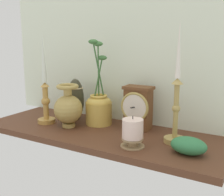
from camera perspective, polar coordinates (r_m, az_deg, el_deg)
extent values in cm
cube|color=#54301E|center=(116.39, -2.41, -7.05)|extent=(100.00, 36.00, 2.40)
cube|color=silver|center=(126.12, 2.03, 10.04)|extent=(120.00, 2.00, 65.00)
cube|color=brown|center=(116.36, 5.25, -2.25)|extent=(10.36, 6.25, 16.48)
cube|color=brown|center=(114.53, 5.33, 2.05)|extent=(11.61, 7.00, 1.20)
torus|color=tan|center=(112.87, 4.51, -1.81)|extent=(12.04, 1.09, 12.04)
cylinder|color=#EFE3CD|center=(112.78, 4.49, -1.82)|extent=(10.07, 0.40, 10.07)
cube|color=black|center=(112.51, 4.42, -1.86)|extent=(1.86, 3.81, 0.30)
cylinder|color=#BC8C41|center=(129.15, -12.95, -4.45)|extent=(7.65, 7.65, 1.80)
cylinder|color=#BC8C41|center=(127.16, -13.12, -0.96)|extent=(2.39, 2.39, 14.29)
sphere|color=#BC8C41|center=(127.01, -13.13, -0.65)|extent=(3.82, 3.82, 3.82)
cone|color=#BC8C41|center=(125.64, -13.29, 2.66)|extent=(3.82, 3.82, 2.00)
cone|color=silver|center=(124.37, -13.55, 7.89)|extent=(2.28, 2.28, 20.99)
cylinder|color=tan|center=(105.25, 12.40, -8.21)|extent=(7.74, 7.74, 1.80)
cylinder|color=tan|center=(102.14, 12.66, -2.61)|extent=(1.80, 1.80, 19.41)
sphere|color=tan|center=(101.90, 12.69, -2.08)|extent=(2.88, 2.88, 2.88)
cone|color=tan|center=(100.04, 12.94, 3.34)|extent=(4.11, 4.11, 2.00)
cone|color=white|center=(99.07, 13.23, 9.45)|extent=(1.93, 1.93, 19.37)
cylinder|color=#AF934B|center=(121.81, -8.65, -5.32)|extent=(5.39, 5.39, 1.60)
sphere|color=#AF934B|center=(119.99, -8.75, -2.22)|extent=(11.97, 11.97, 11.97)
cylinder|color=#AF934B|center=(118.34, -8.87, 1.43)|extent=(3.35, 3.35, 3.61)
torus|color=#AF934B|center=(118.03, -8.90, 2.29)|extent=(9.16, 9.16, 1.65)
cylinder|color=gold|center=(123.33, -2.64, -3.03)|extent=(11.35, 11.35, 9.64)
ellipsoid|color=gold|center=(122.18, -2.66, -0.85)|extent=(10.79, 10.79, 5.39)
torus|color=gold|center=(121.61, -2.68, 0.39)|extent=(7.37, 7.37, 1.12)
cylinder|color=#3E6E37|center=(119.90, -2.73, 5.54)|extent=(2.15, 3.27, 21.87)
ellipsoid|color=#3E6E37|center=(117.63, -2.82, 10.78)|extent=(4.40, 2.80, 2.00)
cylinder|color=#3E6E37|center=(119.85, -2.73, 5.74)|extent=(2.51, 5.06, 22.44)
ellipsoid|color=#3E6E37|center=(117.83, -3.79, 11.18)|extent=(4.40, 2.80, 2.00)
cylinder|color=#3E6E37|center=(120.25, -2.71, 4.19)|extent=(3.55, 1.86, 16.09)
ellipsoid|color=#3E6E37|center=(119.16, -1.98, 8.06)|extent=(4.40, 2.80, 2.00)
cylinder|color=#A2855A|center=(99.30, 4.11, -8.90)|extent=(3.32, 3.32, 2.76)
cylinder|color=#A2855A|center=(99.66, 4.10, -9.43)|extent=(8.29, 8.29, 0.80)
cylinder|color=#A2855A|center=(98.82, 4.12, -8.15)|extent=(7.46, 7.46, 0.60)
cylinder|color=beige|center=(97.62, 4.15, -6.11)|extent=(7.25, 7.25, 6.58)
cylinder|color=black|center=(96.49, 4.19, -3.92)|extent=(0.30, 0.30, 1.20)
ellipsoid|color=#383625|center=(130.73, -7.28, -0.23)|extent=(7.54, 7.54, 18.65)
torus|color=#CCB78C|center=(129.74, -7.34, 2.03)|extent=(7.00, 7.00, 0.60)
ellipsoid|color=#317644|center=(95.80, 15.06, -9.18)|extent=(11.75, 8.22, 5.61)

